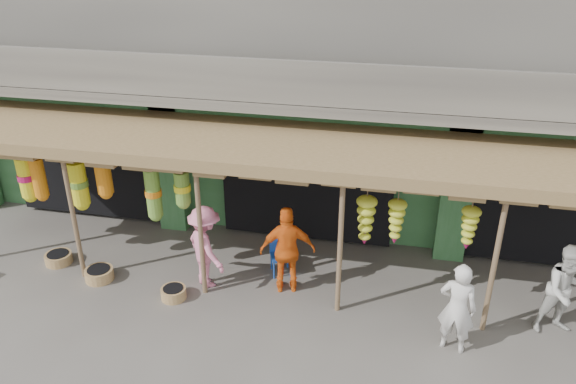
% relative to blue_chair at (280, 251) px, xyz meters
% --- Properties ---
extents(ground, '(80.00, 80.00, 0.00)m').
position_rel_blue_chair_xyz_m(ground, '(0.28, -0.79, -0.45)').
color(ground, '#514C47').
rests_on(ground, ground).
extents(building, '(16.40, 6.80, 7.00)m').
position_rel_blue_chair_xyz_m(building, '(0.28, 4.08, 2.92)').
color(building, gray).
rests_on(building, ground).
extents(awning, '(14.00, 2.70, 2.79)m').
position_rel_blue_chair_xyz_m(awning, '(0.13, 0.02, 2.13)').
color(awning, brown).
rests_on(awning, ground).
extents(blue_chair, '(0.50, 0.51, 0.81)m').
position_rel_blue_chair_xyz_m(blue_chair, '(0.00, 0.00, 0.00)').
color(blue_chair, '#1A45A9').
rests_on(blue_chair, ground).
extents(basket_left, '(0.61, 0.61, 0.23)m').
position_rel_blue_chair_xyz_m(basket_left, '(-3.37, -1.03, -0.34)').
color(basket_left, olive).
rests_on(basket_left, ground).
extents(basket_mid, '(0.56, 0.56, 0.21)m').
position_rel_blue_chair_xyz_m(basket_mid, '(-4.48, -0.67, -0.35)').
color(basket_mid, '#A56D4A').
rests_on(basket_mid, ground).
extents(basket_right, '(0.53, 0.53, 0.21)m').
position_rel_blue_chair_xyz_m(basket_right, '(-1.72, -1.29, -0.34)').
color(basket_right, '#AA7C4F').
rests_on(basket_right, ground).
extents(person_front, '(0.66, 0.51, 1.61)m').
position_rel_blue_chair_xyz_m(person_front, '(3.23, -1.58, 0.35)').
color(person_front, silver).
rests_on(person_front, ground).
extents(person_right, '(0.94, 0.82, 1.64)m').
position_rel_blue_chair_xyz_m(person_right, '(5.00, -0.76, 0.37)').
color(person_right, beige).
rests_on(person_right, ground).
extents(person_vendor, '(1.09, 0.66, 1.74)m').
position_rel_blue_chair_xyz_m(person_vendor, '(0.28, -0.58, 0.42)').
color(person_vendor, orange).
rests_on(person_vendor, ground).
extents(person_shopper, '(1.20, 1.16, 1.64)m').
position_rel_blue_chair_xyz_m(person_shopper, '(-1.25, -0.73, 0.37)').
color(person_shopper, pink).
rests_on(person_shopper, ground).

